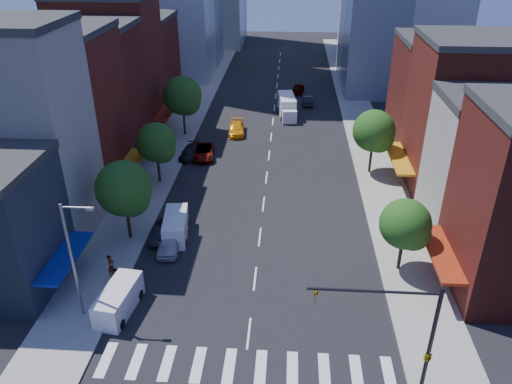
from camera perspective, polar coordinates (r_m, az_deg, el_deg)
ground at (r=35.55m, az=-0.82°, el=-15.83°), size 220.00×220.00×0.00m
sidewalk_left at (r=71.48m, az=-8.28°, el=7.74°), size 5.00×120.00×0.15m
sidewalk_right at (r=70.69m, az=12.13°, el=7.16°), size 5.00×120.00×0.15m
crosswalk at (r=33.46m, az=-1.27°, el=-19.39°), size 19.00×3.00×0.01m
bldg_left_1 at (r=46.81m, az=-26.26°, el=5.61°), size 12.00×8.00×18.00m
bldg_left_2 at (r=54.15m, az=-21.94°, el=8.18°), size 12.00×9.00×16.00m
bldg_left_3 at (r=61.67m, az=-18.70°, el=10.53°), size 12.00×8.00×15.00m
bldg_left_4 at (r=69.05m, az=-16.31°, el=13.53°), size 12.00×9.00×17.00m
bldg_left_5 at (r=78.25m, az=-13.86°, el=13.96°), size 12.00×10.00×13.00m
bldg_right_1 at (r=48.36m, az=26.41°, el=2.34°), size 12.00×8.00×12.00m
bldg_right_2 at (r=55.62m, az=23.66°, el=7.79°), size 12.00×10.00×15.00m
bldg_right_3 at (r=64.95m, az=20.89°, el=10.08°), size 12.00×10.00×13.00m
traffic_signal at (r=30.34m, az=18.24°, el=-16.23°), size 7.24×2.24×8.00m
streetlight at (r=35.71m, az=-20.12°, el=-6.74°), size 2.25×0.25×9.00m
tree_left_near at (r=43.62m, az=-14.69°, el=0.14°), size 4.80×4.80×7.30m
tree_left_mid at (r=53.27m, az=-11.20°, el=5.38°), size 4.20×4.20×6.65m
tree_left_far at (r=65.83m, az=-8.29°, el=10.67°), size 5.00×5.00×7.75m
tree_right_near at (r=40.30m, az=16.89°, el=-3.77°), size 4.00×4.00×6.20m
tree_right_far at (r=55.88m, az=13.46°, el=6.61°), size 4.60×4.60×7.20m
parked_car_front at (r=43.61m, az=-9.82°, el=-5.58°), size 2.04×4.56×1.52m
parked_car_second at (r=45.13m, az=-10.71°, el=-4.59°), size 1.58×3.95×1.28m
parked_car_third at (r=60.29m, az=-5.99°, el=4.58°), size 2.88×5.27×1.40m
parked_car_rear at (r=60.53m, az=-7.60°, el=4.51°), size 2.17×4.55×1.28m
cargo_van_near at (r=37.78m, az=-15.51°, el=-11.93°), size 2.50×4.93×2.01m
cargo_van_far at (r=44.98m, az=-9.18°, el=-3.98°), size 2.53×5.06×2.07m
taxi at (r=67.20m, az=-2.23°, el=7.27°), size 2.41×5.16×1.46m
traffic_car_oncoming at (r=79.14m, az=5.91°, el=10.38°), size 1.55×4.23×1.38m
traffic_car_far at (r=84.92m, az=4.84°, el=11.72°), size 2.34×4.64×1.52m
box_truck at (r=73.71m, az=3.57°, el=9.68°), size 2.96×7.36×2.88m
pedestrian_near at (r=41.18m, az=-16.24°, el=-8.09°), size 0.49×0.71×1.91m
pedestrian_far at (r=40.01m, az=-15.70°, el=-9.43°), size 0.92×0.99×1.64m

